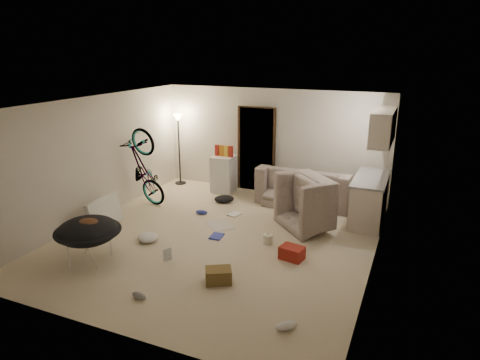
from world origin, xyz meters
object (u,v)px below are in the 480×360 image
at_px(armchair, 322,207).
at_px(drink_case_a, 218,276).
at_px(bicycle, 144,185).
at_px(floor_lamp, 179,134).
at_px(juicer, 268,238).
at_px(drink_case_b, 292,253).
at_px(tv_box, 104,213).
at_px(mini_fridge, 224,174).
at_px(sofa, 305,191).
at_px(kitchen_counter, 369,200).
at_px(saucer_chair, 89,236).

xyz_separation_m(armchair, drink_case_a, (-0.92, -2.76, -0.27)).
relative_size(bicycle, drink_case_a, 4.68).
xyz_separation_m(floor_lamp, juicer, (3.31, -2.49, -1.21)).
relative_size(armchair, drink_case_b, 3.12).
relative_size(bicycle, tv_box, 2.02).
bearing_deg(mini_fridge, juicer, -51.18).
xyz_separation_m(sofa, tv_box, (-3.27, -2.85, -0.01)).
height_order(kitchen_counter, juicer, kitchen_counter).
xyz_separation_m(mini_fridge, juicer, (2.01, -2.39, -0.34)).
distance_m(saucer_chair, drink_case_b, 3.36).
bearing_deg(drink_case_b, tv_box, -167.24).
distance_m(tv_box, juicer, 3.27).
xyz_separation_m(mini_fridge, drink_case_b, (2.58, -2.79, -0.33)).
distance_m(floor_lamp, saucer_chair, 4.46).
bearing_deg(juicer, drink_case_a, -98.37).
bearing_deg(drink_case_b, mini_fridge, 143.20).
xyz_separation_m(sofa, drink_case_a, (-0.29, -3.86, -0.20)).
relative_size(floor_lamp, drink_case_a, 4.65).
xyz_separation_m(armchair, juicer, (-0.69, -1.20, -0.29)).
distance_m(armchair, juicer, 1.42).
xyz_separation_m(mini_fridge, tv_box, (-1.20, -2.95, -0.14)).
height_order(armchair, mini_fridge, mini_fridge).
height_order(kitchen_counter, drink_case_a, kitchen_counter).
height_order(kitchen_counter, tv_box, kitchen_counter).
bearing_deg(tv_box, drink_case_a, -21.89).
xyz_separation_m(bicycle, tv_box, (0.00, -1.35, -0.18)).
distance_m(mini_fridge, drink_case_a, 4.35).
bearing_deg(bicycle, kitchen_counter, -68.61).
distance_m(armchair, drink_case_a, 2.93).
relative_size(floor_lamp, tv_box, 2.01).
height_order(floor_lamp, juicer, floor_lamp).
relative_size(sofa, juicer, 8.51).
relative_size(saucer_chair, tv_box, 1.19).
bearing_deg(floor_lamp, mini_fridge, -4.39).
bearing_deg(armchair, saucer_chair, 89.02).
bearing_deg(mini_fridge, floor_lamp, 174.41).
distance_m(floor_lamp, kitchen_counter, 4.95).
xyz_separation_m(bicycle, drink_case_b, (3.79, -1.20, -0.37)).
distance_m(armchair, tv_box, 4.28).
height_order(sofa, mini_fridge, mini_fridge).
relative_size(mini_fridge, tv_box, 0.98).
distance_m(bicycle, drink_case_a, 3.82).
relative_size(saucer_chair, drink_case_a, 2.74).
distance_m(saucer_chair, juicer, 3.07).
bearing_deg(juicer, armchair, 60.17).
height_order(floor_lamp, saucer_chair, floor_lamp).
height_order(tv_box, drink_case_b, tv_box).
distance_m(sofa, armchair, 1.27).
xyz_separation_m(floor_lamp, mini_fridge, (1.30, -0.10, -0.87)).
bearing_deg(armchair, floor_lamp, 27.57).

